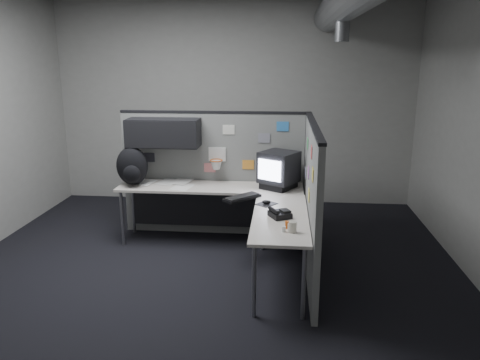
# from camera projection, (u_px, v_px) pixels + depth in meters

# --- Properties ---
(room) EXTENTS (5.62, 5.62, 3.22)m
(room) POSITION_uv_depth(u_px,v_px,m) (260.00, 78.00, 4.48)
(room) COLOR black
(room) RESTS_ON ground
(partition_back) EXTENTS (2.44, 0.42, 1.63)m
(partition_back) POSITION_uv_depth(u_px,v_px,m) (201.00, 161.00, 6.02)
(partition_back) COLOR slate
(partition_back) RESTS_ON ground
(partition_right) EXTENTS (0.07, 2.23, 1.63)m
(partition_right) POSITION_uv_depth(u_px,v_px,m) (311.00, 200.00, 4.96)
(partition_right) COLOR slate
(partition_right) RESTS_ON ground
(desk) EXTENTS (2.31, 2.11, 0.73)m
(desk) POSITION_uv_depth(u_px,v_px,m) (227.00, 202.00, 5.56)
(desk) COLOR beige
(desk) RESTS_ON ground
(monitor) EXTENTS (0.54, 0.54, 0.45)m
(monitor) POSITION_uv_depth(u_px,v_px,m) (279.00, 170.00, 5.69)
(monitor) COLOR black
(monitor) RESTS_ON desk
(keyboard) EXTENTS (0.43, 0.44, 0.04)m
(keyboard) POSITION_uv_depth(u_px,v_px,m) (242.00, 197.00, 5.29)
(keyboard) COLOR black
(keyboard) RESTS_ON desk
(mouse) EXTENTS (0.26, 0.27, 0.05)m
(mouse) POSITION_uv_depth(u_px,v_px,m) (266.00, 203.00, 5.11)
(mouse) COLOR black
(mouse) RESTS_ON desk
(phone) EXTENTS (0.26, 0.26, 0.10)m
(phone) POSITION_uv_depth(u_px,v_px,m) (279.00, 214.00, 4.69)
(phone) COLOR black
(phone) RESTS_ON desk
(bottles) EXTENTS (0.12, 0.14, 0.07)m
(bottles) POSITION_uv_depth(u_px,v_px,m) (288.00, 227.00, 4.32)
(bottles) COLOR silver
(bottles) RESTS_ON desk
(cup) EXTENTS (0.08, 0.08, 0.10)m
(cup) POSITION_uv_depth(u_px,v_px,m) (293.00, 227.00, 4.28)
(cup) COLOR #BAB5A4
(cup) RESTS_ON desk
(papers) EXTENTS (0.80, 0.59, 0.01)m
(papers) POSITION_uv_depth(u_px,v_px,m) (169.00, 183.00, 5.94)
(papers) COLOR white
(papers) RESTS_ON desk
(backpack) EXTENTS (0.42, 0.39, 0.49)m
(backpack) POSITION_uv_depth(u_px,v_px,m) (132.00, 167.00, 5.82)
(backpack) COLOR black
(backpack) RESTS_ON desk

